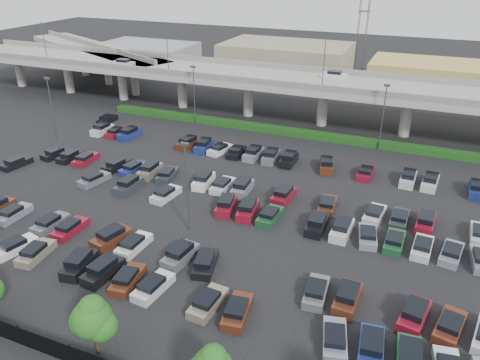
# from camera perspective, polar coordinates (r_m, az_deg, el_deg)

# --- Properties ---
(ground) EXTENTS (280.00, 280.00, 0.00)m
(ground) POSITION_cam_1_polar(r_m,az_deg,el_deg) (58.48, -2.47, -2.21)
(ground) COLOR black
(overpass) EXTENTS (150.00, 13.00, 15.80)m
(overpass) POSITION_cam_1_polar(r_m,az_deg,el_deg) (84.22, 6.75, 11.62)
(overpass) COLOR #9B9A92
(overpass) RESTS_ON ground
(on_ramp) EXTENTS (50.93, 30.13, 8.80)m
(on_ramp) POSITION_cam_1_polar(r_m,az_deg,el_deg) (118.23, -17.26, 14.76)
(on_ramp) COLOR #9B9A92
(on_ramp) RESTS_ON ground
(hedge) EXTENTS (66.00, 1.60, 1.10)m
(hedge) POSITION_cam_1_polar(r_m,az_deg,el_deg) (79.62, 5.18, 6.01)
(hedge) COLOR #173910
(hedge) RESTS_ON ground
(fence) EXTENTS (70.00, 0.10, 2.00)m
(fence) POSITION_cam_1_polar(r_m,az_deg,el_deg) (39.40, -21.06, -18.87)
(fence) COLOR black
(fence) RESTS_ON ground
(tree_row) EXTENTS (65.07, 3.66, 5.94)m
(tree_row) POSITION_cam_1_polar(r_m,az_deg,el_deg) (37.98, -19.32, -15.15)
(tree_row) COLOR #332316
(tree_row) RESTS_ON ground
(parked_cars) EXTENTS (63.02, 41.62, 1.67)m
(parked_cars) POSITION_cam_1_polar(r_m,az_deg,el_deg) (55.29, -3.77, -3.27)
(parked_cars) COLOR #552616
(parked_cars) RESTS_ON ground
(light_poles) EXTENTS (66.90, 48.38, 10.30)m
(light_poles) POSITION_cam_1_polar(r_m,az_deg,el_deg) (59.20, -5.40, 4.71)
(light_poles) COLOR #47474C
(light_poles) RESTS_ON ground
(distant_buildings) EXTENTS (138.00, 24.00, 9.00)m
(distant_buildings) POSITION_cam_1_polar(r_m,az_deg,el_deg) (111.36, 17.55, 12.43)
(distant_buildings) COLOR gray
(distant_buildings) RESTS_ON ground
(comm_tower) EXTENTS (2.40, 2.40, 30.00)m
(comm_tower) POSITION_cam_1_polar(r_m,az_deg,el_deg) (122.47, 14.96, 19.55)
(comm_tower) COLOR #47474C
(comm_tower) RESTS_ON ground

